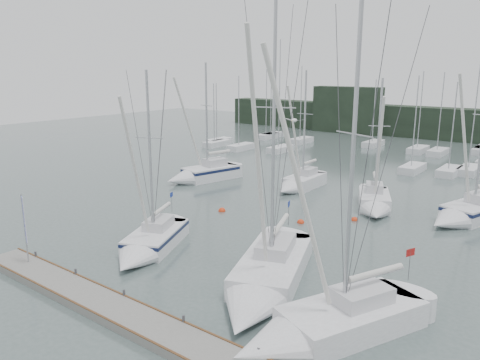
# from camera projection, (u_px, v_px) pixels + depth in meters

# --- Properties ---
(ground) EXTENTS (160.00, 160.00, 0.00)m
(ground) POSITION_uv_depth(u_px,v_px,m) (210.00, 284.00, 24.79)
(ground) COLOR #4B5B58
(ground) RESTS_ON ground
(dock) EXTENTS (24.00, 2.00, 0.40)m
(dock) POSITION_uv_depth(u_px,v_px,m) (137.00, 320.00, 20.88)
(dock) COLOR slate
(dock) RESTS_ON ground
(far_treeline) EXTENTS (90.00, 4.00, 5.00)m
(far_treeline) POSITION_uv_depth(u_px,v_px,m) (472.00, 126.00, 72.17)
(far_treeline) COLOR black
(far_treeline) RESTS_ON ground
(far_building_left) EXTENTS (12.00, 3.00, 8.00)m
(far_building_left) POSITION_uv_depth(u_px,v_px,m) (347.00, 110.00, 82.06)
(far_building_left) COLOR black
(far_building_left) RESTS_ON ground
(mast_forest) EXTENTS (58.44, 24.48, 14.89)m
(mast_forest) POSITION_uv_depth(u_px,v_px,m) (405.00, 154.00, 59.53)
(mast_forest) COLOR silver
(mast_forest) RESTS_ON ground
(sailboat_near_left) EXTENTS (5.44, 8.00, 11.96)m
(sailboat_near_left) POSITION_uv_depth(u_px,v_px,m) (147.00, 246.00, 28.74)
(sailboat_near_left) COLOR silver
(sailboat_near_left) RESTS_ON ground
(sailboat_near_center) EXTENTS (6.73, 11.34, 15.78)m
(sailboat_near_center) POSITION_uv_depth(u_px,v_px,m) (263.00, 284.00, 23.61)
(sailboat_near_center) COLOR silver
(sailboat_near_center) RESTS_ON ground
(sailboat_near_right) EXTENTS (6.41, 9.40, 14.67)m
(sailboat_near_right) POSITION_uv_depth(u_px,v_px,m) (316.00, 329.00, 19.53)
(sailboat_near_right) COLOR silver
(sailboat_near_right) RESTS_ON ground
(sailboat_mid_a) EXTENTS (4.59, 8.32, 12.58)m
(sailboat_mid_a) POSITION_uv_depth(u_px,v_px,m) (200.00, 175.00, 47.33)
(sailboat_mid_a) COLOR silver
(sailboat_mid_a) RESTS_ON ground
(sailboat_mid_b) EXTENTS (2.46, 6.82, 11.74)m
(sailboat_mid_b) POSITION_uv_depth(u_px,v_px,m) (298.00, 184.00, 43.96)
(sailboat_mid_b) COLOR silver
(sailboat_mid_b) RESTS_ON ground
(sailboat_mid_c) EXTENTS (4.92, 7.13, 11.17)m
(sailboat_mid_c) POSITION_uv_depth(u_px,v_px,m) (375.00, 204.00, 37.32)
(sailboat_mid_c) COLOR silver
(sailboat_mid_c) RESTS_ON ground
(sailboat_mid_d) EXTENTS (5.13, 8.89, 13.17)m
(sailboat_mid_d) POSITION_uv_depth(u_px,v_px,m) (466.00, 214.00, 34.78)
(sailboat_mid_d) COLOR silver
(sailboat_mid_d) RESTS_ON ground
(buoy_a) EXTENTS (0.55, 0.55, 0.55)m
(buoy_a) POSITION_uv_depth(u_px,v_px,m) (301.00, 223.00, 34.65)
(buoy_a) COLOR red
(buoy_a) RESTS_ON ground
(buoy_b) EXTENTS (0.53, 0.53, 0.53)m
(buoy_b) POSITION_uv_depth(u_px,v_px,m) (354.00, 220.00, 35.22)
(buoy_b) COLOR red
(buoy_b) RESTS_ON ground
(buoy_c) EXTENTS (0.58, 0.58, 0.58)m
(buoy_c) POSITION_uv_depth(u_px,v_px,m) (222.00, 211.00, 37.46)
(buoy_c) COLOR red
(buoy_c) RESTS_ON ground
(dock_banner) EXTENTS (0.58, 0.26, 4.01)m
(dock_banner) POSITION_uv_depth(u_px,v_px,m) (25.00, 223.00, 25.96)
(dock_banner) COLOR #A6A9AF
(dock_banner) RESTS_ON dock
(seagull) EXTENTS (0.95, 0.42, 0.19)m
(seagull) POSITION_uv_depth(u_px,v_px,m) (294.00, 120.00, 22.62)
(seagull) COLOR white
(seagull) RESTS_ON ground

